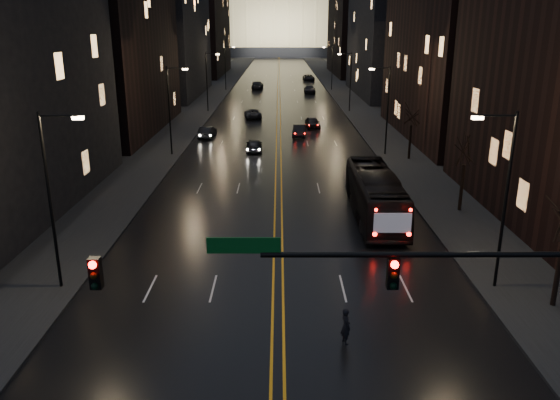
{
  "coord_description": "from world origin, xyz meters",
  "views": [
    {
      "loc": [
        0.05,
        -15.04,
        12.71
      ],
      "look_at": [
        0.1,
        13.0,
        3.77
      ],
      "focal_mm": 35.0,
      "sensor_mm": 36.0,
      "label": 1
    }
  ],
  "objects_px": {
    "traffic_signal": "(471,288)",
    "bus": "(375,195)",
    "oncoming_car_a": "(254,145)",
    "oncoming_car_b": "(207,132)",
    "pedestrian_a": "(346,326)",
    "receding_car_a": "(299,131)"
  },
  "relations": [
    {
      "from": "oncoming_car_b",
      "to": "receding_car_a",
      "type": "bearing_deg",
      "value": -168.61
    },
    {
      "from": "receding_car_a",
      "to": "pedestrian_a",
      "type": "distance_m",
      "value": 45.34
    },
    {
      "from": "bus",
      "to": "receding_car_a",
      "type": "relative_size",
      "value": 2.84
    },
    {
      "from": "traffic_signal",
      "to": "receding_car_a",
      "type": "bearing_deg",
      "value": 93.87
    },
    {
      "from": "oncoming_car_a",
      "to": "receding_car_a",
      "type": "height_order",
      "value": "oncoming_car_a"
    },
    {
      "from": "oncoming_car_a",
      "to": "receding_car_a",
      "type": "distance_m",
      "value": 9.99
    },
    {
      "from": "traffic_signal",
      "to": "bus",
      "type": "xyz_separation_m",
      "value": [
        0.76,
        20.79,
        -3.45
      ]
    },
    {
      "from": "traffic_signal",
      "to": "oncoming_car_a",
      "type": "xyz_separation_m",
      "value": [
        -8.5,
        41.74,
        -4.4
      ]
    },
    {
      "from": "traffic_signal",
      "to": "pedestrian_a",
      "type": "xyz_separation_m",
      "value": [
        -3.07,
        5.0,
        -4.3
      ]
    },
    {
      "from": "bus",
      "to": "oncoming_car_b",
      "type": "distance_m",
      "value": 32.31
    },
    {
      "from": "oncoming_car_a",
      "to": "pedestrian_a",
      "type": "relative_size",
      "value": 2.55
    },
    {
      "from": "traffic_signal",
      "to": "bus",
      "type": "height_order",
      "value": "traffic_signal"
    },
    {
      "from": "oncoming_car_a",
      "to": "receding_car_a",
      "type": "bearing_deg",
      "value": -122.55
    },
    {
      "from": "pedestrian_a",
      "to": "oncoming_car_a",
      "type": "bearing_deg",
      "value": -10.94
    },
    {
      "from": "bus",
      "to": "traffic_signal",
      "type": "bearing_deg",
      "value": -91.38
    },
    {
      "from": "traffic_signal",
      "to": "oncoming_car_b",
      "type": "relative_size",
      "value": 4.07
    },
    {
      "from": "oncoming_car_a",
      "to": "traffic_signal",
      "type": "bearing_deg",
      "value": 99.59
    },
    {
      "from": "oncoming_car_a",
      "to": "pedestrian_a",
      "type": "height_order",
      "value": "pedestrian_a"
    },
    {
      "from": "bus",
      "to": "oncoming_car_b",
      "type": "xyz_separation_m",
      "value": [
        -15.17,
        28.51,
        -0.95
      ]
    },
    {
      "from": "bus",
      "to": "oncoming_car_a",
      "type": "relative_size",
      "value": 2.88
    },
    {
      "from": "bus",
      "to": "oncoming_car_b",
      "type": "height_order",
      "value": "bus"
    },
    {
      "from": "oncoming_car_a",
      "to": "oncoming_car_b",
      "type": "height_order",
      "value": "oncoming_car_a"
    }
  ]
}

